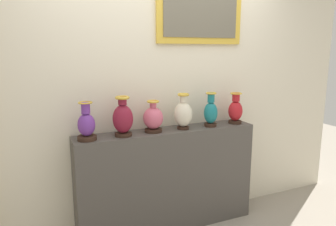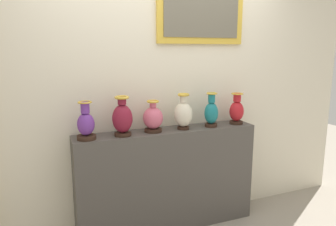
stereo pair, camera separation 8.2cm
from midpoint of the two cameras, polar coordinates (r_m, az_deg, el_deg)
ground_plane at (r=3.33m, az=0.75°, el=-19.74°), size 10.43×10.43×0.00m
display_shelf at (r=3.11m, az=0.78°, el=-11.93°), size 1.74×0.28×0.99m
back_wall at (r=3.07m, az=-0.51°, el=4.31°), size 4.43×0.14×2.66m
vase_violet at (r=2.69m, az=-13.73°, el=-1.99°), size 0.16×0.16×0.32m
vase_burgundy at (r=2.75m, az=-7.37°, el=-0.93°), size 0.18×0.18×0.35m
vase_rose at (r=2.86m, az=-1.89°, el=-0.96°), size 0.18×0.18×0.29m
vase_ivory at (r=2.96m, az=3.58°, el=-0.13°), size 0.17×0.17×0.34m
vase_teal at (r=3.08m, az=8.57°, el=0.13°), size 0.13×0.13×0.33m
vase_crimson at (r=3.25m, az=12.97°, el=0.42°), size 0.14×0.14×0.31m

